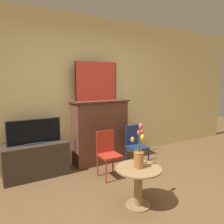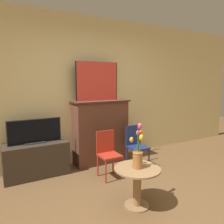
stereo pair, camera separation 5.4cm
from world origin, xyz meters
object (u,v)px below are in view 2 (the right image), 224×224
tv_monitor (35,132)px  chair_red (108,151)px  chair_blue (136,143)px  vase_tulips (138,153)px  painting (97,81)px

tv_monitor → chair_red: size_ratio=1.12×
chair_blue → tv_monitor: bearing=164.2°
vase_tulips → chair_blue: bearing=55.5°
painting → vase_tulips: size_ratio=1.53×
chair_red → vase_tulips: (-0.08, -0.92, 0.25)m
chair_red → vase_tulips: vase_tulips is taller
painting → chair_blue: (0.51, -0.51, -1.10)m
vase_tulips → tv_monitor: bearing=121.4°
painting → chair_blue: 1.31m
chair_red → chair_blue: (0.64, 0.13, 0.00)m
chair_red → chair_blue: same height
chair_blue → chair_red: bearing=-168.7°
tv_monitor → vase_tulips: size_ratio=1.55×
painting → chair_blue: size_ratio=1.10×
painting → chair_red: 1.27m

